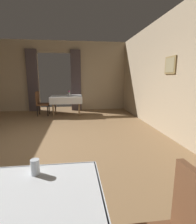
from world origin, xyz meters
name	(u,v)px	position (x,y,z in m)	size (l,w,h in m)	color
ground	(37,144)	(0.00, 0.00, 0.00)	(10.08, 10.08, 0.00)	olive
wall_right	(177,75)	(3.20, 0.00, 1.50)	(0.16, 8.40, 3.00)	tan
wall_back	(55,76)	(0.00, 4.18, 1.52)	(6.40, 0.27, 3.00)	tan
dining_table_mid	(66,98)	(0.53, 3.08, 0.65)	(1.20, 0.98, 0.75)	olive
chair_mid_left	(41,102)	(-0.45, 3.08, 0.52)	(0.44, 0.44, 0.93)	black
glass_near_b	(35,167)	(0.58, -2.56, 0.81)	(0.06, 0.06, 0.11)	silver
flower_vase_mid	(69,93)	(0.64, 2.98, 0.86)	(0.07, 0.07, 0.21)	silver
glass_mid_b	(69,94)	(0.64, 3.27, 0.80)	(0.06, 0.06, 0.10)	silver
plate_mid_c	(75,96)	(0.86, 2.76, 0.76)	(0.21, 0.21, 0.01)	white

